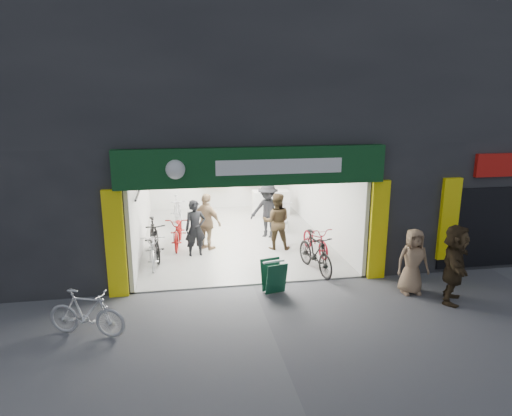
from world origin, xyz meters
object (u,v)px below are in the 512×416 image
object	(u,v)px
bike_right_front	(315,252)
sandwich_board	(274,276)
bike_left_front	(154,248)
pedestrian_near	(413,261)
parked_bike	(86,313)

from	to	relation	value
bike_right_front	sandwich_board	xyz separation A→B (m)	(-1.37, -1.10, -0.12)
bike_left_front	sandwich_board	bearing A→B (deg)	-41.32
bike_left_front	bike_right_front	bearing A→B (deg)	-18.78
bike_left_front	pedestrian_near	size ratio (longest dim) A/B	1.15
bike_left_front	sandwich_board	size ratio (longest dim) A/B	2.34
bike_right_front	sandwich_board	distance (m)	1.76
parked_bike	sandwich_board	xyz separation A→B (m)	(4.08, 1.33, -0.05)
bike_left_front	parked_bike	distance (m)	3.91
bike_left_front	bike_right_front	distance (m)	4.50
bike_left_front	bike_right_front	size ratio (longest dim) A/B	1.01
bike_left_front	pedestrian_near	bearing A→B (deg)	-27.52
pedestrian_near	bike_right_front	bearing A→B (deg)	143.01
parked_bike	pedestrian_near	world-z (taller)	pedestrian_near
pedestrian_near	sandwich_board	bearing A→B (deg)	174.44
bike_left_front	pedestrian_near	distance (m)	6.89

